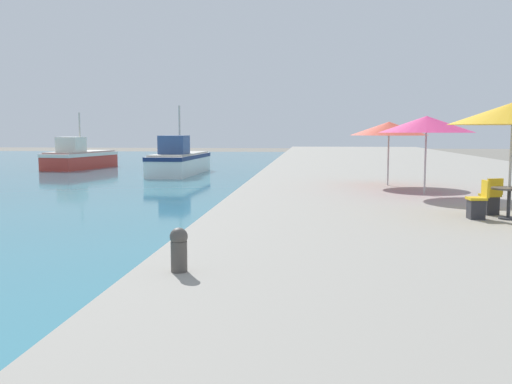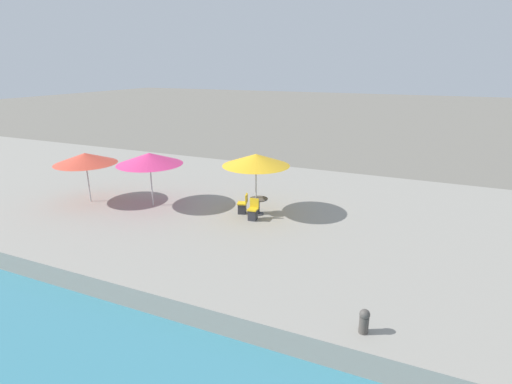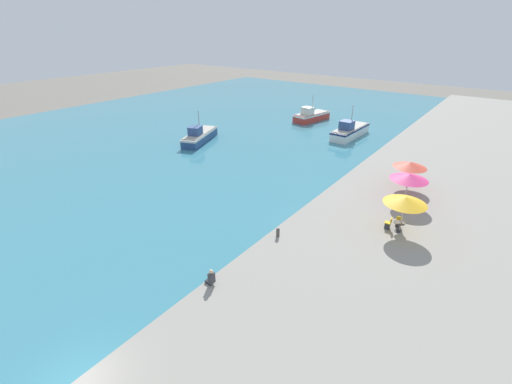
{
  "view_description": "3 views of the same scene",
  "coord_description": "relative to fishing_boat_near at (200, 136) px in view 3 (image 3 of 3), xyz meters",
  "views": [
    {
      "loc": [
        2.65,
        6.23,
        2.81
      ],
      "look_at": [
        1.5,
        17.86,
        1.56
      ],
      "focal_mm": 40.0,
      "sensor_mm": 36.0,
      "label": 1
    },
    {
      "loc": [
        -8.03,
        13.28,
        7.12
      ],
      "look_at": [
        7.28,
        20.11,
        1.76
      ],
      "focal_mm": 28.0,
      "sensor_mm": 36.0,
      "label": 2
    },
    {
      "loc": [
        11.62,
        -2.74,
        14.01
      ],
      "look_at": [
        -4.0,
        18.0,
        1.36
      ],
      "focal_mm": 24.0,
      "sensor_mm": 36.0,
      "label": 3
    }
  ],
  "objects": [
    {
      "name": "mooring_bollard",
      "position": [
        21.58,
        -13.66,
        0.24
      ],
      "size": [
        0.26,
        0.26,
        0.65
      ],
      "color": "#4C4742",
      "rests_on": "quay_promenade"
    },
    {
      "name": "person_at_quay",
      "position": [
        21.31,
        -20.06,
        0.36
      ],
      "size": [
        0.57,
        0.36,
        1.05
      ],
      "color": "#232328",
      "rests_on": "quay_promenade"
    },
    {
      "name": "cafe_umbrella_white",
      "position": [
        27.12,
        -2.92,
        2.16
      ],
      "size": [
        3.02,
        3.02,
        2.53
      ],
      "color": "#B7B7B7",
      "rests_on": "quay_promenade"
    },
    {
      "name": "fishing_boat_near",
      "position": [
        0.0,
        0.0,
        0.0
      ],
      "size": [
        4.66,
        7.7,
        4.16
      ],
      "rotation": [
        0.0,
        0.0,
        0.37
      ],
      "color": "navy",
      "rests_on": "water_basin"
    },
    {
      "name": "water_basin",
      "position": [
        -7.15,
        9.08,
        -0.84
      ],
      "size": [
        56.0,
        90.0,
        0.04
      ],
      "color": "teal",
      "rests_on": "ground_plane"
    },
    {
      "name": "cafe_chair_left",
      "position": [
        27.36,
        -8.01,
        0.22
      ],
      "size": [
        0.45,
        0.43,
        0.91
      ],
      "rotation": [
        0.0,
        0.0,
        1.63
      ],
      "color": "#2D2D33",
      "rests_on": "quay_promenade"
    },
    {
      "name": "cafe_chair_right",
      "position": [
        27.88,
        -7.28,
        0.22
      ],
      "size": [
        0.51,
        0.53,
        0.91
      ],
      "rotation": [
        0.0,
        0.0,
        0.29
      ],
      "color": "#2D2D33",
      "rests_on": "quay_promenade"
    },
    {
      "name": "fishing_boat_far",
      "position": [
        6.36,
        18.94,
        -0.01
      ],
      "size": [
        3.6,
        6.96,
        4.12
      ],
      "rotation": [
        0.0,
        0.0,
        -0.18
      ],
      "color": "red",
      "rests_on": "water_basin"
    },
    {
      "name": "cafe_umbrella_pink",
      "position": [
        28.14,
        -7.81,
        2.35
      ],
      "size": [
        2.94,
        2.94,
        2.72
      ],
      "color": "#B7B7B7",
      "rests_on": "quay_promenade"
    },
    {
      "name": "quay_promenade",
      "position": [
        28.85,
        9.08,
        -0.48
      ],
      "size": [
        16.0,
        90.0,
        0.76
      ],
      "color": "gray",
      "rests_on": "ground_plane"
    },
    {
      "name": "fishing_boat_mid",
      "position": [
        15.01,
        14.18,
        0.04
      ],
      "size": [
        2.54,
        8.03,
        4.39
      ],
      "rotation": [
        0.0,
        0.0,
        -0.03
      ],
      "color": "white",
      "rests_on": "water_basin"
    },
    {
      "name": "cafe_table",
      "position": [
        28.09,
        -7.97,
        0.43
      ],
      "size": [
        0.8,
        0.8,
        0.74
      ],
      "color": "#333338",
      "rests_on": "quay_promenade"
    },
    {
      "name": "cafe_umbrella_striped",
      "position": [
        26.36,
        0.23,
        2.04
      ],
      "size": [
        2.91,
        2.91,
        2.4
      ],
      "color": "#B7B7B7",
      "rests_on": "quay_promenade"
    }
  ]
}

